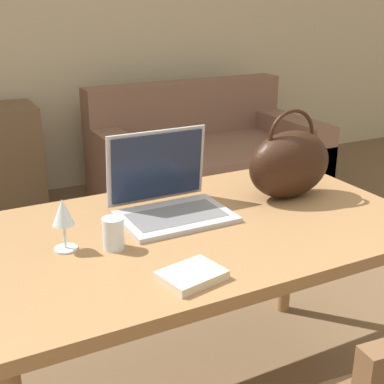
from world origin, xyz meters
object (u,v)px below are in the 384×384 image
at_px(wine_glass, 63,215).
at_px(handbag, 290,163).
at_px(couch, 205,162).
at_px(laptop, 167,192).
at_px(drinking_glass, 113,233).

distance_m(wine_glass, handbag, 0.85).
bearing_deg(couch, laptop, -122.69).
relative_size(laptop, handbag, 1.10).
relative_size(wine_glass, handbag, 0.48).
bearing_deg(handbag, wine_glass, -176.29).
distance_m(drinking_glass, handbag, 0.73).
xyz_separation_m(drinking_glass, wine_glass, (-0.13, 0.06, 0.06)).
distance_m(couch, wine_glass, 2.43).
bearing_deg(couch, wine_glass, -128.96).
relative_size(laptop, drinking_glass, 3.81).
xyz_separation_m(couch, wine_glass, (-1.49, -1.84, 0.55)).
xyz_separation_m(wine_glass, handbag, (0.85, 0.06, 0.02)).
xyz_separation_m(laptop, handbag, (0.46, -0.07, 0.06)).
relative_size(drinking_glass, handbag, 0.29).
relative_size(couch, wine_glass, 9.83).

